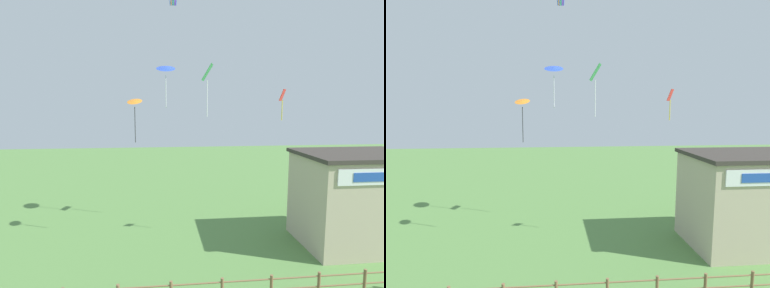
% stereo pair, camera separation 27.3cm
% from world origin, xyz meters
% --- Properties ---
extents(seaside_building, '(7.18, 5.23, 5.91)m').
position_xyz_m(seaside_building, '(10.81, 12.11, 2.97)').
color(seaside_building, '#B7A88E').
rests_on(seaside_building, ground_plane).
extents(kite_red_diamond, '(0.55, 0.59, 1.88)m').
position_xyz_m(kite_red_diamond, '(5.92, 12.64, 9.19)').
color(kite_red_diamond, red).
extents(kite_green_diamond, '(0.97, 1.14, 3.71)m').
position_xyz_m(kite_green_diamond, '(1.87, 16.25, 10.79)').
color(kite_green_diamond, green).
extents(kite_orange_delta, '(1.12, 1.09, 2.82)m').
position_xyz_m(kite_orange_delta, '(-3.07, 14.02, 8.97)').
color(kite_orange_delta, orange).
extents(kite_blue_delta, '(1.40, 1.33, 3.20)m').
position_xyz_m(kite_blue_delta, '(-1.05, 17.11, 11.48)').
color(kite_blue_delta, blue).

